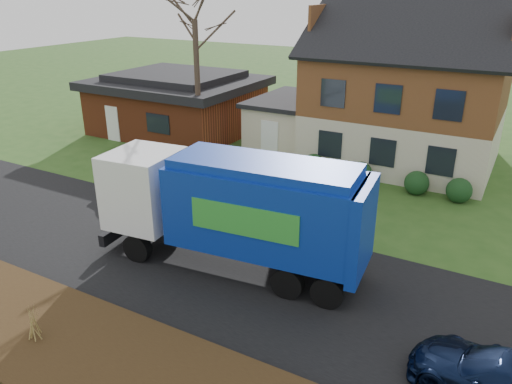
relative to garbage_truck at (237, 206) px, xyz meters
The scene contains 9 objects.
ground 2.24m from the garbage_truck, 102.64° to the right, with size 120.00×120.00×0.00m, color #2A4F1A.
road 2.23m from the garbage_truck, 102.64° to the right, with size 80.00×7.00×0.02m, color black.
mulch_verge 6.02m from the garbage_truck, 90.82° to the right, with size 80.00×3.50×0.30m, color #321F10.
main_house 13.74m from the garbage_truck, 84.07° to the left, with size 12.95×8.95×9.26m.
ranch_house 17.49m from the garbage_truck, 133.71° to the left, with size 9.80×8.20×3.70m.
garbage_truck is the anchor object (origin of this frame).
silver_sedan 8.22m from the garbage_truck, 144.71° to the left, with size 1.81×5.18×1.71m, color #96979D.
navy_wagon 8.66m from the garbage_truck, 14.72° to the right, with size 1.73×4.26×1.24m, color black.
grass_clump_mid 6.62m from the garbage_truck, 111.96° to the right, with size 0.35×0.29×0.99m.
Camera 1 is at (7.66, -11.92, 8.67)m, focal length 35.00 mm.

